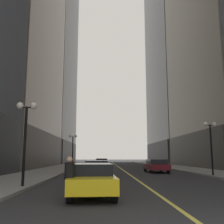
{
  "coord_description": "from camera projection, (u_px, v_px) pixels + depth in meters",
  "views": [
    {
      "loc": [
        -2.35,
        -4.46,
        1.62
      ],
      "look_at": [
        -1.34,
        27.57,
        7.03
      ],
      "focal_mm": 42.22,
      "sensor_mm": 36.0,
      "label": 1
    }
  ],
  "objects": [
    {
      "name": "lane_centre_stripe",
      "position": [
        120.0,
        167.0,
        38.69
      ],
      "size": [
        0.16,
        70.0,
        0.01
      ],
      "primitive_type": "cube",
      "color": "#E5D64C",
      "rests_on": "ground"
    },
    {
      "name": "car_white",
      "position": [
        97.0,
        169.0,
        19.12
      ],
      "size": [
        1.89,
        4.45,
        1.32
      ],
      "color": "silver",
      "rests_on": "ground"
    },
    {
      "name": "street_lamp_left_near",
      "position": [
        26.0,
        124.0,
        13.65
      ],
      "size": [
        1.06,
        0.36,
        4.43
      ],
      "color": "black",
      "rests_on": "ground"
    },
    {
      "name": "street_lamp_right_mid",
      "position": [
        211.0,
        136.0,
        21.5
      ],
      "size": [
        1.06,
        0.36,
        4.43
      ],
      "color": "black",
      "rests_on": "ground"
    },
    {
      "name": "car_maroon",
      "position": [
        156.0,
        165.0,
        27.0
      ],
      "size": [
        1.95,
        4.75,
        1.32
      ],
      "color": "maroon",
      "rests_on": "ground"
    },
    {
      "name": "car_grey",
      "position": [
        101.0,
        163.0,
        37.58
      ],
      "size": [
        1.9,
        4.52,
        1.32
      ],
      "color": "slate",
      "rests_on": "ground"
    },
    {
      "name": "car_yellow",
      "position": [
        92.0,
        178.0,
        10.96
      ],
      "size": [
        1.98,
        4.68,
        1.32
      ],
      "color": "yellow",
      "rests_on": "ground"
    },
    {
      "name": "sidewalk_left",
      "position": [
        63.0,
        167.0,
        38.45
      ],
      "size": [
        4.5,
        78.0,
        0.15
      ],
      "primitive_type": "cube",
      "color": "gray",
      "rests_on": "ground"
    },
    {
      "name": "street_lamp_left_far",
      "position": [
        73.0,
        144.0,
        34.47
      ],
      "size": [
        1.06,
        0.36,
        4.43
      ],
      "color": "black",
      "rests_on": "ground"
    },
    {
      "name": "ground_plane",
      "position": [
        120.0,
        168.0,
        38.69
      ],
      "size": [
        200.0,
        200.0,
        0.0
      ],
      "primitive_type": "plane",
      "color": "#2D2D30"
    },
    {
      "name": "sidewalk_right",
      "position": [
        175.0,
        167.0,
        38.96
      ],
      "size": [
        4.5,
        78.0,
        0.15
      ],
      "primitive_type": "cube",
      "color": "gray",
      "rests_on": "ground"
    },
    {
      "name": "pedestrian_in_black_coat",
      "position": [
        69.0,
        176.0,
        9.36
      ],
      "size": [
        0.48,
        0.48,
        1.62
      ],
      "color": "black",
      "rests_on": "ground"
    }
  ]
}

